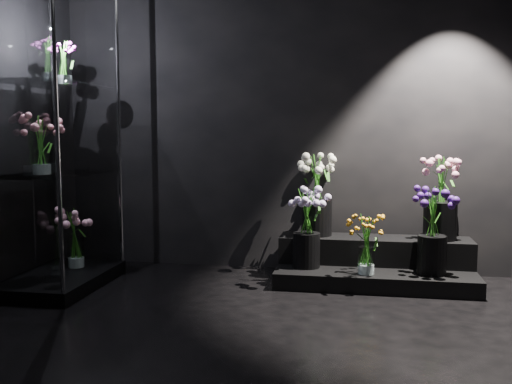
# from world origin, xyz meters

# --- Properties ---
(floor) EXTENTS (4.00, 4.00, 0.00)m
(floor) POSITION_xyz_m (0.00, 0.00, 0.00)
(floor) COLOR black
(floor) RESTS_ON ground
(wall_back) EXTENTS (4.00, 0.00, 4.00)m
(wall_back) POSITION_xyz_m (0.00, 2.00, 1.40)
(wall_back) COLOR black
(wall_back) RESTS_ON floor
(wall_front) EXTENTS (4.00, 0.00, 4.00)m
(wall_front) POSITION_xyz_m (0.00, -2.00, 1.40)
(wall_front) COLOR black
(wall_front) RESTS_ON floor
(display_riser) EXTENTS (1.60, 0.71, 0.36)m
(display_riser) POSITION_xyz_m (0.84, 1.68, 0.15)
(display_riser) COLOR black
(display_riser) RESTS_ON floor
(display_case) EXTENTS (0.65, 1.08, 2.37)m
(display_case) POSITION_xyz_m (-1.66, 1.06, 1.19)
(display_case) COLOR black
(display_case) RESTS_ON floor
(bouquet_orange_bells) EXTENTS (0.28, 0.28, 0.47)m
(bouquet_orange_bells) POSITION_xyz_m (0.76, 1.38, 0.37)
(bouquet_orange_bells) COLOR white
(bouquet_orange_bells) RESTS_ON display_riser
(bouquet_lilac) EXTENTS (0.39, 0.39, 0.65)m
(bouquet_lilac) POSITION_xyz_m (0.28, 1.53, 0.52)
(bouquet_lilac) COLOR black
(bouquet_lilac) RESTS_ON display_riser
(bouquet_purple) EXTENTS (0.41, 0.41, 0.69)m
(bouquet_purple) POSITION_xyz_m (1.27, 1.47, 0.52)
(bouquet_purple) COLOR black
(bouquet_purple) RESTS_ON display_riser
(bouquet_cream_roses) EXTENTS (0.39, 0.39, 0.69)m
(bouquet_cream_roses) POSITION_xyz_m (0.34, 1.80, 0.75)
(bouquet_cream_roses) COLOR black
(bouquet_cream_roses) RESTS_ON display_riser
(bouquet_pink_roses) EXTENTS (0.41, 0.41, 0.69)m
(bouquet_pink_roses) POSITION_xyz_m (1.37, 1.78, 0.74)
(bouquet_pink_roses) COLOR black
(bouquet_pink_roses) RESTS_ON display_riser
(bouquet_case_pink) EXTENTS (0.37, 0.37, 0.45)m
(bouquet_case_pink) POSITION_xyz_m (-1.69, 0.90, 1.15)
(bouquet_case_pink) COLOR white
(bouquet_case_pink) RESTS_ON display_case
(bouquet_case_magenta) EXTENTS (0.25, 0.25, 0.34)m
(bouquet_case_magenta) POSITION_xyz_m (-1.63, 1.18, 1.80)
(bouquet_case_magenta) COLOR white
(bouquet_case_magenta) RESTS_ON display_case
(bouquet_case_base_pink) EXTENTS (0.40, 0.40, 0.49)m
(bouquet_case_base_pink) POSITION_xyz_m (-1.64, 1.28, 0.37)
(bouquet_case_base_pink) COLOR white
(bouquet_case_base_pink) RESTS_ON display_case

